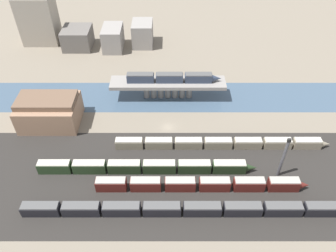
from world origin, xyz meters
TOP-DOWN VIEW (x-y plane):
  - ground_plane at (0.00, 0.00)m, footprint 400.00×400.00m
  - railbed_yard at (0.00, -24.00)m, footprint 280.00×42.00m
  - river_water at (0.00, 18.70)m, footprint 320.00×20.13m
  - bridge at (-0.00, 18.70)m, footprint 45.53×8.49m
  - train_on_bridge at (2.01, 18.70)m, footprint 36.85×3.20m
  - train_yard_near at (5.27, -36.31)m, footprint 93.37×2.99m
  - train_yard_mid at (9.84, -27.78)m, footprint 63.86×2.89m
  - train_yard_far at (-7.05, -20.86)m, footprint 68.93×2.91m
  - train_yard_outer at (18.25, -10.07)m, footprint 73.07×2.81m
  - warehouse_building at (-43.00, 2.99)m, footprint 20.99×15.27m
  - signal_tower at (34.55, -22.39)m, footprint 1.00×0.91m
  - city_block_far_left at (-64.02, 66.34)m, footprint 17.40×11.91m
  - city_block_left at (-44.86, 61.06)m, footprint 13.64×14.31m
  - city_block_center at (-27.07, 59.66)m, footprint 9.40×14.93m
  - city_block_right at (-12.68, 63.62)m, footprint 10.00×13.18m

SIDE VIEW (x-z plane):
  - ground_plane at x=0.00m, z-range 0.00..0.00m
  - river_water at x=0.00m, z-range 0.00..0.01m
  - railbed_yard at x=0.00m, z-range 0.00..0.01m
  - train_yard_outer at x=18.25m, z-range -0.03..3.51m
  - train_yard_near at x=5.27m, z-range -0.03..3.76m
  - train_yard_far at x=-7.05m, z-range -0.03..4.05m
  - train_yard_mid at x=9.84m, z-range -0.03..4.14m
  - city_block_left at x=-44.86m, z-range 0.00..9.64m
  - warehouse_building at x=-43.00m, z-range -0.27..10.83m
  - city_block_center at x=-27.07m, z-range 0.00..10.91m
  - bridge at x=0.00m, z-range 2.03..9.55m
  - city_block_right at x=-12.68m, z-range 0.00..11.63m
  - signal_tower at x=34.55m, z-range -0.09..15.58m
  - train_on_bridge at x=2.01m, z-range 7.47..11.00m
  - city_block_far_left at x=-64.02m, z-range 0.00..23.68m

